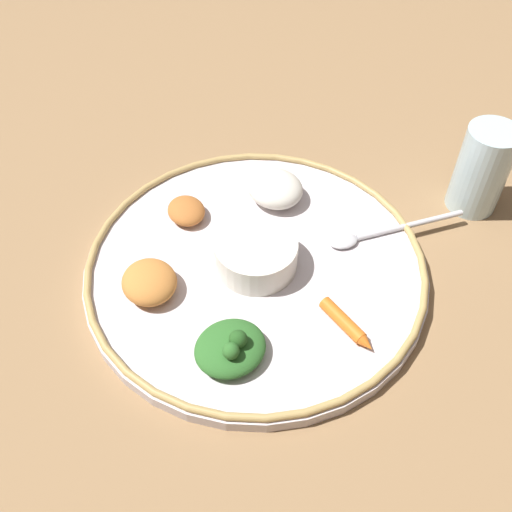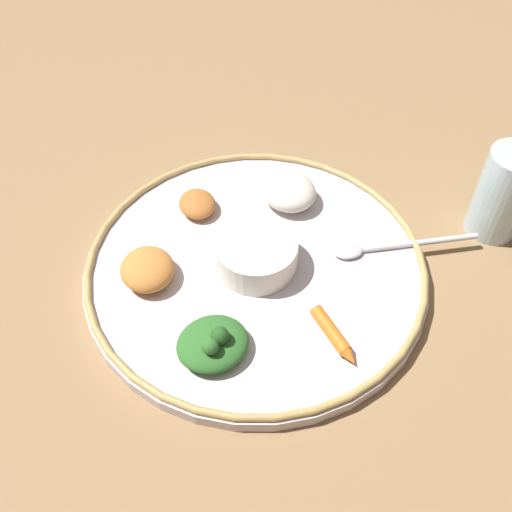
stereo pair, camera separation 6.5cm
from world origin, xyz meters
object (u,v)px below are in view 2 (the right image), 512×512
at_px(drinking_glass, 501,199).
at_px(greens_pile, 213,343).
at_px(spoon, 383,247).
at_px(carrot_near_spoon, 334,335).
at_px(center_bowl, 256,253).

bearing_deg(drinking_glass, greens_pile, -144.73).
xyz_separation_m(spoon, carrot_near_spoon, (-0.05, -0.13, 0.00)).
bearing_deg(spoon, greens_pile, -138.29).
xyz_separation_m(carrot_near_spoon, drinking_glass, (0.19, 0.19, 0.03)).
relative_size(spoon, carrot_near_spoon, 2.50).
xyz_separation_m(spoon, greens_pile, (-0.17, -0.15, 0.01)).
distance_m(center_bowl, spoon, 0.15).
bearing_deg(spoon, center_bowl, -165.08).
bearing_deg(center_bowl, spoon, 14.92).
xyz_separation_m(greens_pile, drinking_glass, (0.31, 0.22, 0.02)).
bearing_deg(carrot_near_spoon, drinking_glass, 45.40).
relative_size(spoon, greens_pile, 1.75).
distance_m(center_bowl, carrot_near_spoon, 0.13).
bearing_deg(center_bowl, greens_pile, -104.81).
height_order(center_bowl, carrot_near_spoon, center_bowl).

